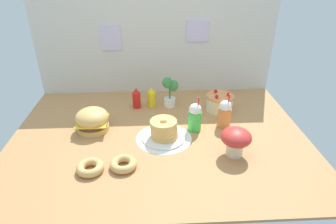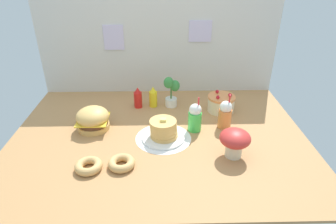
{
  "view_description": "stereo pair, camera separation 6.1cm",
  "coord_description": "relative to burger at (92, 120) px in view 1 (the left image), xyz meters",
  "views": [
    {
      "loc": [
        -0.04,
        -1.97,
        1.29
      ],
      "look_at": [
        0.08,
        0.07,
        0.17
      ],
      "focal_mm": 31.04,
      "sensor_mm": 36.0,
      "label": 1
    },
    {
      "loc": [
        0.03,
        -1.97,
        1.29
      ],
      "look_at": [
        0.08,
        0.07,
        0.17
      ],
      "focal_mm": 31.04,
      "sensor_mm": 36.0,
      "label": 2
    }
  ],
  "objects": [
    {
      "name": "ketchup_bottle",
      "position": [
        0.35,
        0.38,
        0.0
      ],
      "size": [
        0.08,
        0.08,
        0.2
      ],
      "color": "red",
      "rests_on": "ground_plane"
    },
    {
      "name": "cream_soda_cup",
      "position": [
        0.84,
        -0.04,
        0.03
      ],
      "size": [
        0.11,
        0.11,
        0.3
      ],
      "color": "green",
      "rests_on": "ground_plane"
    },
    {
      "name": "donut_pink_glaze",
      "position": [
        0.07,
        -0.53,
        -0.06
      ],
      "size": [
        0.19,
        0.19,
        0.06
      ],
      "color": "tan",
      "rests_on": "ground_plane"
    },
    {
      "name": "ground_plane",
      "position": [
        0.55,
        -0.12,
        -0.1
      ],
      "size": [
        2.36,
        1.77,
        0.02
      ],
      "primitive_type": "cube",
      "color": "#B27F4C"
    },
    {
      "name": "back_wall",
      "position": [
        0.55,
        0.76,
        0.41
      ],
      "size": [
        2.36,
        0.04,
        1.01
      ],
      "color": "beige",
      "rests_on": "ground_plane"
    },
    {
      "name": "mushroom_stool",
      "position": [
        1.09,
        -0.4,
        0.04
      ],
      "size": [
        0.22,
        0.22,
        0.21
      ],
      "color": "beige",
      "rests_on": "ground_plane"
    },
    {
      "name": "mustard_bottle",
      "position": [
        0.49,
        0.4,
        0.0
      ],
      "size": [
        0.08,
        0.08,
        0.2
      ],
      "color": "yellow",
      "rests_on": "ground_plane"
    },
    {
      "name": "orange_float_cup",
      "position": [
        1.1,
        -0.0,
        0.03
      ],
      "size": [
        0.11,
        0.11,
        0.3
      ],
      "color": "orange",
      "rests_on": "ground_plane"
    },
    {
      "name": "burger",
      "position": [
        0.0,
        0.0,
        0.0
      ],
      "size": [
        0.27,
        0.27,
        0.19
      ],
      "color": "#DBA859",
      "rests_on": "ground_plane"
    },
    {
      "name": "doily_mat",
      "position": [
        0.58,
        -0.16,
        -0.09
      ],
      "size": [
        0.44,
        0.44,
        0.0
      ],
      "primitive_type": "cylinder",
      "color": "white",
      "rests_on": "ground_plane"
    },
    {
      "name": "pancake_stack",
      "position": [
        0.58,
        -0.16,
        -0.02
      ],
      "size": [
        0.34,
        0.34,
        0.18
      ],
      "color": "white",
      "rests_on": "doily_mat"
    },
    {
      "name": "layer_cake",
      "position": [
        1.12,
        0.29,
        -0.01
      ],
      "size": [
        0.25,
        0.25,
        0.18
      ],
      "color": "beige",
      "rests_on": "ground_plane"
    },
    {
      "name": "potted_plant",
      "position": [
        0.66,
        0.4,
        0.07
      ],
      "size": [
        0.15,
        0.11,
        0.31
      ],
      "color": "white",
      "rests_on": "ground_plane"
    },
    {
      "name": "donut_chocolate",
      "position": [
        0.29,
        -0.51,
        -0.06
      ],
      "size": [
        0.19,
        0.19,
        0.06
      ],
      "color": "tan",
      "rests_on": "ground_plane"
    }
  ]
}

